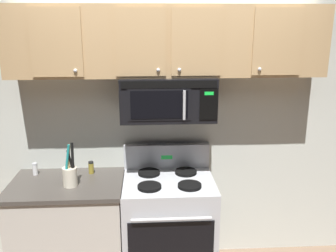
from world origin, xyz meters
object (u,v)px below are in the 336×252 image
Objects in this scene: utensil_crock_cream at (70,174)px; spice_jar at (91,167)px; over_range_microwave at (168,98)px; stove_range at (168,226)px; salt_shaker at (35,169)px.

utensil_crock_cream is 3.29× the size of spice_jar.
utensil_crock_cream is (-0.79, -0.18, -0.58)m from over_range_microwave.
utensil_crock_cream is 0.28m from spice_jar.
stove_range is at bearing -89.86° from over_range_microwave.
over_range_microwave is 0.99m from utensil_crock_cream.
spice_jar is at bearing 173.99° from over_range_microwave.
spice_jar is at bearing 164.29° from stove_range.
over_range_microwave reaches higher than utensil_crock_cream.
salt_shaker is 0.98× the size of spice_jar.
utensil_crock_cream is at bearing -117.60° from spice_jar.
stove_range reaches higher than salt_shaker.
utensil_crock_cream reaches higher than stove_range.
stove_range is 0.84m from spice_jar.
stove_range reaches higher than spice_jar.
utensil_crock_cream is at bearing -167.27° from over_range_microwave.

